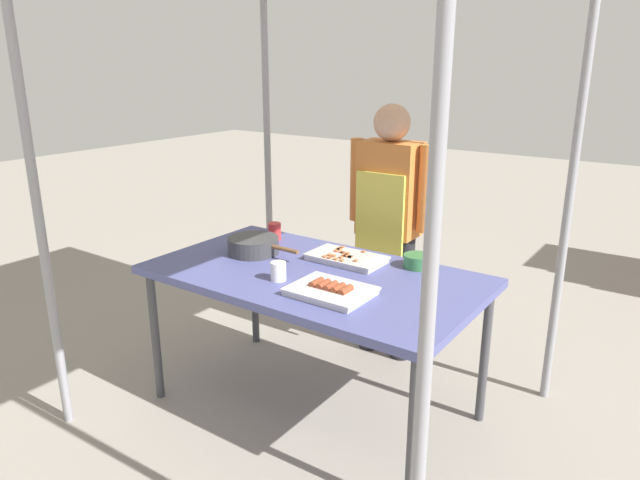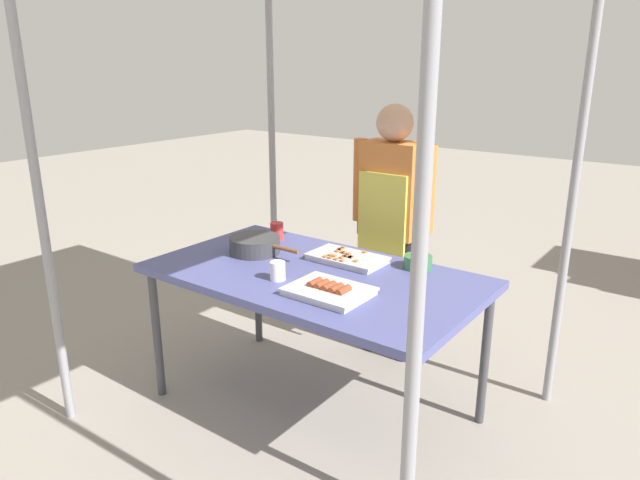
# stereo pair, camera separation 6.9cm
# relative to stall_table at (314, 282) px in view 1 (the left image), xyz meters

# --- Properties ---
(ground_plane) EXTENTS (18.00, 18.00, 0.00)m
(ground_plane) POSITION_rel_stall_table_xyz_m (0.00, 0.00, -0.70)
(ground_plane) COLOR gray
(stall_table) EXTENTS (1.60, 0.90, 0.75)m
(stall_table) POSITION_rel_stall_table_xyz_m (0.00, 0.00, 0.00)
(stall_table) COLOR #4C518C
(stall_table) RESTS_ON ground
(tray_grilled_sausages) EXTENTS (0.35, 0.27, 0.05)m
(tray_grilled_sausages) POSITION_rel_stall_table_xyz_m (0.22, -0.19, 0.07)
(tray_grilled_sausages) COLOR silver
(tray_grilled_sausages) RESTS_ON stall_table
(tray_meat_skewers) EXTENTS (0.39, 0.22, 0.04)m
(tray_meat_skewers) POSITION_rel_stall_table_xyz_m (0.04, 0.22, 0.07)
(tray_meat_skewers) COLOR silver
(tray_meat_skewers) RESTS_ON stall_table
(cooking_wok) EXTENTS (0.43, 0.27, 0.09)m
(cooking_wok) POSITION_rel_stall_table_xyz_m (-0.43, 0.05, 0.10)
(cooking_wok) COLOR #38383A
(cooking_wok) RESTS_ON stall_table
(condiment_bowl) EXTENTS (0.14, 0.14, 0.07)m
(condiment_bowl) POSITION_rel_stall_table_xyz_m (0.38, 0.35, 0.09)
(condiment_bowl) COLOR #33723F
(condiment_bowl) RESTS_ON stall_table
(drink_cup_near_edge) EXTENTS (0.07, 0.07, 0.10)m
(drink_cup_near_edge) POSITION_rel_stall_table_xyz_m (-0.49, 0.30, 0.10)
(drink_cup_near_edge) COLOR red
(drink_cup_near_edge) RESTS_ON stall_table
(drink_cup_by_wok) EXTENTS (0.07, 0.07, 0.09)m
(drink_cup_by_wok) POSITION_rel_stall_table_xyz_m (-0.07, -0.18, 0.10)
(drink_cup_by_wok) COLOR white
(drink_cup_by_wok) RESTS_ON stall_table
(vendor_woman) EXTENTS (0.52, 0.22, 1.50)m
(vendor_woman) POSITION_rel_stall_table_xyz_m (0.00, 0.74, 0.19)
(vendor_woman) COLOR black
(vendor_woman) RESTS_ON ground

